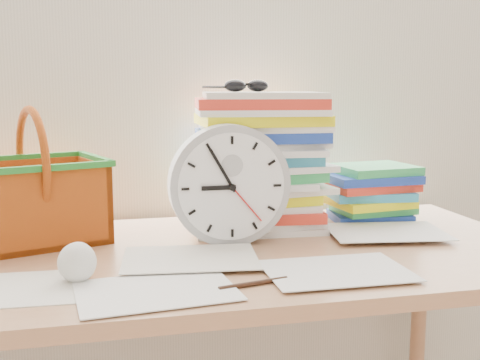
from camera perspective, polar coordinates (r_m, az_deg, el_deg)
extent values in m
cube|color=white|center=(1.64, -4.34, 15.91)|extent=(2.40, 0.01, 2.50)
cube|color=#B57D55|center=(1.31, -1.42, -7.27)|extent=(1.40, 0.70, 0.03)
cylinder|color=#B57D55|center=(1.93, 16.51, -14.02)|extent=(0.04, 0.04, 0.72)
cylinder|color=#ACADAF|center=(1.33, -1.03, -0.47)|extent=(0.27, 0.05, 0.27)
sphere|color=white|center=(1.13, -15.22, -7.50)|extent=(0.07, 0.07, 0.07)
cylinder|color=black|center=(1.08, 1.30, -9.79)|extent=(0.13, 0.04, 0.01)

